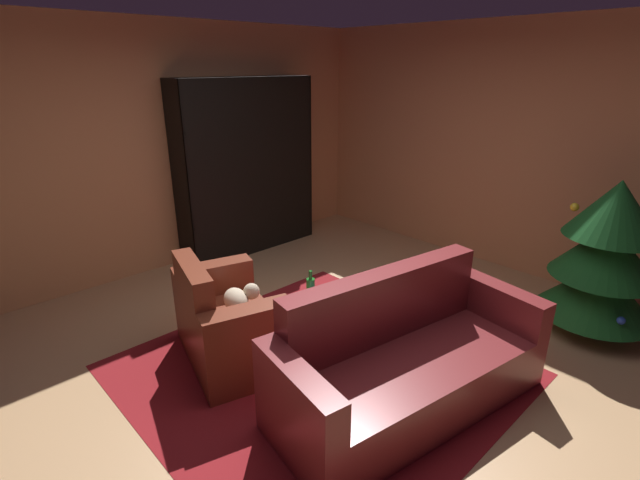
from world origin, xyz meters
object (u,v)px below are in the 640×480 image
at_px(coffee_table, 322,316).
at_px(bottle_on_table, 311,289).
at_px(bookshelf_unit, 256,169).
at_px(couch_red, 405,364).
at_px(armchair_red, 227,324).
at_px(decorated_tree, 605,256).
at_px(book_stack_on_table, 323,301).

relative_size(coffee_table, bottle_on_table, 2.33).
bearing_deg(bookshelf_unit, couch_red, -18.62).
height_order(armchair_red, bottle_on_table, armchair_red).
xyz_separation_m(coffee_table, decorated_tree, (1.29, 2.06, 0.29)).
bearing_deg(decorated_tree, book_stack_on_table, -123.17).
relative_size(coffee_table, book_stack_on_table, 2.95).
bearing_deg(couch_red, bookshelf_unit, 161.38).
xyz_separation_m(couch_red, bottle_on_table, (-0.88, -0.06, 0.26)).
xyz_separation_m(coffee_table, book_stack_on_table, (-0.03, 0.04, 0.11)).
xyz_separation_m(book_stack_on_table, bottle_on_table, (-0.13, -0.01, 0.05)).
relative_size(couch_red, decorated_tree, 1.51).
xyz_separation_m(armchair_red, couch_red, (1.27, 0.60, -0.01)).
height_order(bottle_on_table, decorated_tree, decorated_tree).
xyz_separation_m(bookshelf_unit, bottle_on_table, (2.21, -1.10, -0.45)).
distance_m(couch_red, decorated_tree, 2.08).
bearing_deg(armchair_red, bookshelf_unit, 137.96).
bearing_deg(book_stack_on_table, coffee_table, -49.54).
height_order(couch_red, coffee_table, couch_red).
bearing_deg(armchair_red, decorated_tree, 54.41).
bearing_deg(bookshelf_unit, book_stack_on_table, -25.12).
xyz_separation_m(armchair_red, coffee_table, (0.55, 0.51, 0.10)).
height_order(bookshelf_unit, book_stack_on_table, bookshelf_unit).
relative_size(bookshelf_unit, couch_red, 1.02).
height_order(armchair_red, couch_red, couch_red).
height_order(bookshelf_unit, couch_red, bookshelf_unit).
xyz_separation_m(armchair_red, book_stack_on_table, (0.52, 0.55, 0.21)).
xyz_separation_m(bookshelf_unit, couch_red, (3.09, -1.04, -0.71)).
bearing_deg(bookshelf_unit, coffee_table, -25.60).
height_order(armchair_red, coffee_table, armchair_red).
bearing_deg(bookshelf_unit, decorated_tree, 14.15).
height_order(coffee_table, bottle_on_table, bottle_on_table).
height_order(bookshelf_unit, armchair_red, bookshelf_unit).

